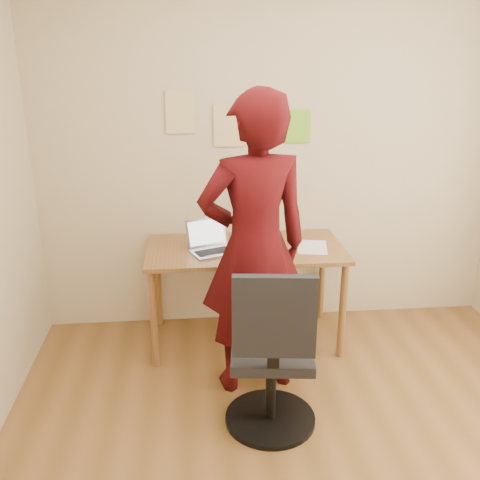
{
  "coord_description": "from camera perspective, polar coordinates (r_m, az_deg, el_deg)",
  "views": [
    {
      "loc": [
        -0.62,
        -2.17,
        2.06
      ],
      "look_at": [
        -0.32,
        0.95,
        0.95
      ],
      "focal_mm": 40.0,
      "sensor_mm": 36.0,
      "label": 1
    }
  ],
  "objects": [
    {
      "name": "person",
      "position": [
        3.22,
        1.53,
        -0.82
      ],
      "size": [
        0.76,
        0.57,
        1.88
      ],
      "primitive_type": "imported",
      "rotation": [
        0.0,
        0.0,
        3.32
      ],
      "color": "#3E080A",
      "rests_on": "ground"
    },
    {
      "name": "laptop",
      "position": [
        3.73,
        -3.15,
        -0.44
      ],
      "size": [
        0.37,
        0.35,
        0.21
      ],
      "rotation": [
        0.0,
        0.0,
        0.37
      ],
      "color": "silver",
      "rests_on": "desk"
    },
    {
      "name": "room",
      "position": [
        2.37,
        9.94,
        1.74
      ],
      "size": [
        3.58,
        3.58,
        2.78
      ],
      "color": "brown",
      "rests_on": "ground"
    },
    {
      "name": "paper_sheet",
      "position": [
        3.85,
        7.71,
        -0.74
      ],
      "size": [
        0.26,
        0.33,
        0.0
      ],
      "primitive_type": "cube",
      "rotation": [
        0.0,
        0.0,
        -0.2
      ],
      "color": "white",
      "rests_on": "desk"
    },
    {
      "name": "wall_note_mid",
      "position": [
        3.95,
        -1.28,
        12.09
      ],
      "size": [
        0.21,
        0.0,
        0.3
      ],
      "primitive_type": "cube",
      "color": "#DFC385",
      "rests_on": "room"
    },
    {
      "name": "wall_note_left",
      "position": [
        3.93,
        -6.38,
        13.39
      ],
      "size": [
        0.21,
        0.0,
        0.3
      ],
      "primitive_type": "cube",
      "color": "#DFC385",
      "rests_on": "room"
    },
    {
      "name": "desk",
      "position": [
        3.84,
        0.56,
        -2.01
      ],
      "size": [
        1.4,
        0.7,
        0.74
      ],
      "color": "brown",
      "rests_on": "ground"
    },
    {
      "name": "office_chair",
      "position": [
        3.03,
        3.42,
        -12.91
      ],
      "size": [
        0.53,
        0.53,
        1.02
      ],
      "rotation": [
        0.0,
        0.0,
        -0.12
      ],
      "color": "black",
      "rests_on": "ground"
    },
    {
      "name": "wall_note_right",
      "position": [
        4.02,
        6.25,
        11.97
      ],
      "size": [
        0.18,
        0.0,
        0.24
      ],
      "primitive_type": "cube",
      "color": "#7AC42C",
      "rests_on": "room"
    },
    {
      "name": "phone",
      "position": [
        3.64,
        4.47,
        -1.74
      ],
      "size": [
        0.09,
        0.14,
        0.01
      ],
      "rotation": [
        0.0,
        0.0,
        0.28
      ],
      "color": "black",
      "rests_on": "desk"
    }
  ]
}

